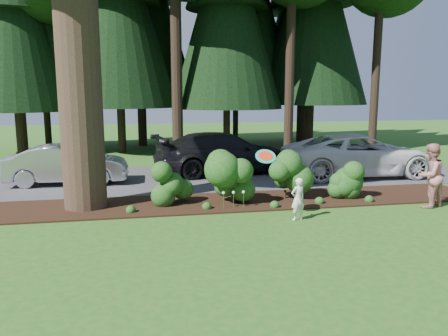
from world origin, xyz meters
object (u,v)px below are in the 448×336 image
Objects in this scene: car_white_suv at (359,155)px; adult at (430,176)px; child at (298,199)px; car_silver_wagon at (67,164)px; car_dark_suv at (225,153)px; frisbee at (266,156)px.

car_white_suv is 4.99m from adult.
car_white_suv is at bearing -146.68° from child.
car_white_suv is (11.56, -0.54, 0.13)m from car_silver_wagon.
child is (0.65, -7.14, -0.32)m from car_dark_suv.
child is at bearing -13.84° from adult.
car_silver_wagon is 12.51m from adult.
frisbee is at bearing 135.37° from car_white_suv.
car_dark_suv is 3.10× the size of adult.
adult is at bearing -114.74° from car_silver_wagon.
car_silver_wagon is 0.74× the size of car_dark_suv.
car_dark_suv reaches higher than car_silver_wagon.
car_white_suv reaches higher than car_silver_wagon.
car_dark_suv is 8.27m from adult.
car_dark_suv is at bearing 88.07° from frisbee.
car_silver_wagon is at bearing -47.22° from adult.
frisbee is at bearing 169.76° from car_dark_suv.
frisbee reaches higher than car_white_suv.
car_silver_wagon is 7.85× the size of frisbee.
car_white_suv is 7.79m from frisbee.
car_white_suv is 5.33× the size of child.
child is 0.60× the size of adult.
adult is 3.42× the size of frisbee.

